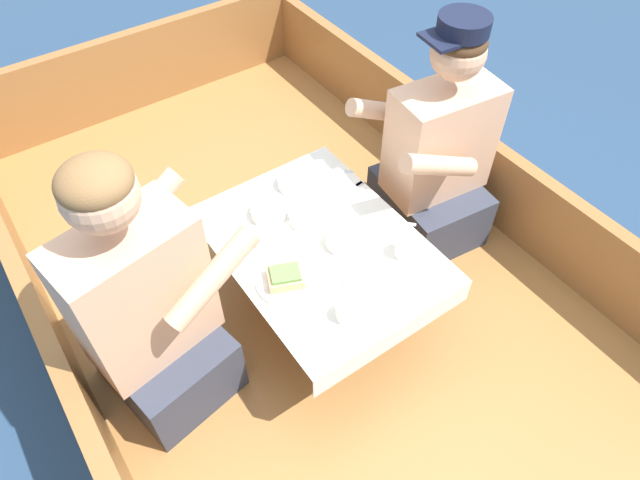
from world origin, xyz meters
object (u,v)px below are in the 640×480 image
Objects in this scene: coffee_cup_port at (405,247)px; person_starboard at (436,160)px; sandwich at (286,277)px; tin_can at (257,237)px; coffee_cup_starboard at (347,312)px; person_port at (148,312)px.

person_starboard is at bearing 35.19° from coffee_cup_port.
sandwich reaches higher than tin_can.
sandwich is 1.46× the size of coffee_cup_starboard.
sandwich is (-0.82, -0.16, 0.01)m from person_starboard.
person_port is 7.05× the size of sandwich.
person_port is 0.46m from tin_can.
coffee_cup_port is (0.41, -0.13, 0.00)m from sandwich.
sandwich is 2.17× the size of tin_can.
coffee_cup_port is 1.45× the size of tin_can.
coffee_cup_starboard is at bearing -44.40° from person_port.
person_port is 10.57× the size of coffee_cup_port.
person_starboard is 10.03× the size of coffee_cup_starboard.
sandwich is 0.43m from coffee_cup_port.
person_port is 1.25m from person_starboard.
person_port is at bearing 163.19° from coffee_cup_port.
sandwich is at bearing 111.08° from coffee_cup_starboard.
coffee_cup_starboard is at bearing -80.61° from tin_can.
person_port is at bearing -168.91° from tin_can.
person_port reaches higher than coffee_cup_port.
sandwich is 0.21m from tin_can.
person_starboard reaches higher than tin_can.
tin_can is at bearing 0.49° from person_port.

